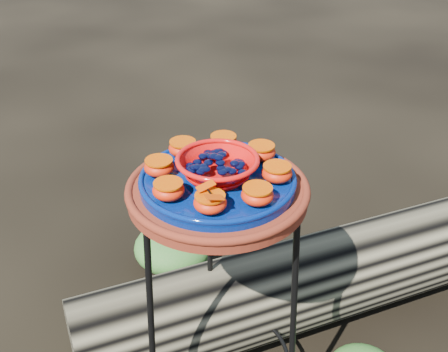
{
  "coord_description": "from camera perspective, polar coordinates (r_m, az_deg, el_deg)",
  "views": [
    {
      "loc": [
        -0.13,
        -1.1,
        1.43
      ],
      "look_at": [
        0.01,
        0.0,
        0.76
      ],
      "focal_mm": 45.0,
      "sensor_mm": 36.0,
      "label": 1
    }
  ],
  "objects": [
    {
      "name": "driftwood_log",
      "position": [
        1.95,
        9.33,
        -10.27
      ],
      "size": [
        1.68,
        0.83,
        0.3
      ],
      "primitive_type": null,
      "rotation": [
        0.0,
        0.0,
        0.26
      ],
      "color": "black",
      "rests_on": "ground"
    },
    {
      "name": "cobalt_plate",
      "position": [
        1.3,
        -0.65,
        -0.58
      ],
      "size": [
        0.36,
        0.36,
        0.02
      ],
      "primitive_type": "cylinder",
      "color": "#061038",
      "rests_on": "terracotta_saucer"
    },
    {
      "name": "orange_half_7",
      "position": [
        1.22,
        -5.66,
        -1.45
      ],
      "size": [
        0.07,
        0.07,
        0.04
      ],
      "primitive_type": "ellipsoid",
      "color": "red",
      "rests_on": "cobalt_plate"
    },
    {
      "name": "orange_half_4",
      "position": [
        1.4,
        -0.05,
        3.42
      ],
      "size": [
        0.07,
        0.07,
        0.04
      ],
      "primitive_type": "ellipsoid",
      "color": "red",
      "rests_on": "cobalt_plate"
    },
    {
      "name": "foliage_left",
      "position": [
        1.9,
        -11.31,
        -15.78
      ],
      "size": [
        0.24,
        0.24,
        0.12
      ],
      "primitive_type": "ellipsoid",
      "color": "#2A6723",
      "rests_on": "ground"
    },
    {
      "name": "foliage_back",
      "position": [
        2.2,
        -5.17,
        -7.05
      ],
      "size": [
        0.3,
        0.3,
        0.15
      ],
      "primitive_type": "ellipsoid",
      "color": "#2A6723",
      "rests_on": "ground"
    },
    {
      "name": "orange_half_0",
      "position": [
        1.17,
        -1.42,
        -2.75
      ],
      "size": [
        0.07,
        0.07,
        0.04
      ],
      "primitive_type": "ellipsoid",
      "color": "red",
      "rests_on": "cobalt_plate"
    },
    {
      "name": "butterfly",
      "position": [
        1.16,
        -1.44,
        -1.64
      ],
      "size": [
        0.1,
        0.07,
        0.01
      ],
      "primitive_type": null,
      "rotation": [
        0.0,
        0.0,
        0.27
      ],
      "color": "#C43701",
      "rests_on": "orange_half_0"
    },
    {
      "name": "glass_gems",
      "position": [
        1.26,
        -0.67,
        2.29
      ],
      "size": [
        0.14,
        0.14,
        0.02
      ],
      "primitive_type": null,
      "color": "black",
      "rests_on": "red_bowl"
    },
    {
      "name": "terracotta_saucer",
      "position": [
        1.32,
        -0.65,
        -1.66
      ],
      "size": [
        0.42,
        0.42,
        0.03
      ],
      "primitive_type": "cylinder",
      "color": "maroon",
      "rests_on": "plant_stand"
    },
    {
      "name": "orange_half_6",
      "position": [
        1.3,
        -6.6,
        0.91
      ],
      "size": [
        0.07,
        0.07,
        0.04
      ],
      "primitive_type": "ellipsoid",
      "color": "red",
      "rests_on": "cobalt_plate"
    },
    {
      "name": "orange_half_2",
      "position": [
        1.28,
        5.4,
        0.3
      ],
      "size": [
        0.07,
        0.07,
        0.04
      ],
      "primitive_type": "ellipsoid",
      "color": "red",
      "rests_on": "cobalt_plate"
    },
    {
      "name": "orange_half_3",
      "position": [
        1.36,
        3.8,
        2.45
      ],
      "size": [
        0.07,
        0.07,
        0.04
      ],
      "primitive_type": "ellipsoid",
      "color": "red",
      "rests_on": "cobalt_plate"
    },
    {
      "name": "orange_half_1",
      "position": [
        1.2,
        3.41,
        -1.94
      ],
      "size": [
        0.07,
        0.07,
        0.04
      ],
      "primitive_type": "ellipsoid",
      "color": "red",
      "rests_on": "cobalt_plate"
    },
    {
      "name": "red_bowl",
      "position": [
        1.28,
        -0.66,
        0.84
      ],
      "size": [
        0.18,
        0.18,
        0.05
      ],
      "primitive_type": null,
      "color": "red",
      "rests_on": "cobalt_plate"
    },
    {
      "name": "plant_stand",
      "position": [
        1.55,
        -0.57,
        -13.18
      ],
      "size": [
        0.44,
        0.44,
        0.7
      ],
      "primitive_type": null,
      "color": "black",
      "rests_on": "ground"
    },
    {
      "name": "orange_half_5",
      "position": [
        1.38,
        -4.2,
        2.83
      ],
      "size": [
        0.07,
        0.07,
        0.04
      ],
      "primitive_type": "ellipsoid",
      "color": "red",
      "rests_on": "cobalt_plate"
    }
  ]
}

